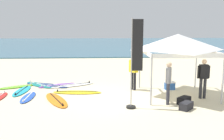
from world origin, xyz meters
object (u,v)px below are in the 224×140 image
(person_grey, at_px, (168,80))
(cooler_box, at_px, (170,85))
(person_black, at_px, (203,76))
(gear_bag_near_tent, at_px, (184,100))
(surfboard_blue, at_px, (28,97))
(surfboard_purple, at_px, (57,85))
(surfboard_cyan, at_px, (22,91))
(person_yellow, at_px, (133,70))
(surfboard_navy, at_px, (47,85))
(surfboard_teal, at_px, (39,85))
(surfboard_orange, at_px, (56,100))
(surfboard_white, at_px, (73,85))
(surfboard_lime, at_px, (16,87))
(gear_bag_by_pole, at_px, (186,106))
(canopy_tent, at_px, (178,42))
(banner_flag, at_px, (134,67))
(surfboard_yellow, at_px, (77,92))

(person_grey, bearing_deg, cooler_box, 72.83)
(person_grey, bearing_deg, person_black, 22.68)
(gear_bag_near_tent, bearing_deg, person_black, 34.70)
(surfboard_blue, distance_m, surfboard_purple, 2.42)
(surfboard_cyan, relative_size, person_yellow, 1.21)
(surfboard_navy, bearing_deg, surfboard_teal, 167.50)
(surfboard_orange, xyz_separation_m, person_grey, (4.55, -0.68, 0.95))
(surfboard_navy, relative_size, surfboard_purple, 1.32)
(surfboard_white, height_order, surfboard_lime, same)
(surfboard_white, height_order, gear_bag_near_tent, gear_bag_near_tent)
(surfboard_cyan, distance_m, surfboard_lime, 1.01)
(surfboard_orange, distance_m, gear_bag_by_pole, 5.26)
(surfboard_orange, relative_size, person_yellow, 1.45)
(canopy_tent, height_order, surfboard_orange, canopy_tent)
(person_grey, xyz_separation_m, person_yellow, (-1.08, 2.34, 0.00))
(surfboard_teal, relative_size, cooler_box, 3.84)
(canopy_tent, distance_m, surfboard_cyan, 7.60)
(person_yellow, relative_size, banner_flag, 0.50)
(surfboard_cyan, bearing_deg, surfboard_white, 25.43)
(surfboard_yellow, bearing_deg, surfboard_blue, -159.92)
(surfboard_lime, distance_m, gear_bag_by_pole, 8.43)
(banner_flag, bearing_deg, surfboard_yellow, 135.36)
(surfboard_lime, xyz_separation_m, person_yellow, (5.90, -0.80, 0.95))
(person_yellow, distance_m, person_black, 3.23)
(surfboard_cyan, relative_size, banner_flag, 0.61)
(surfboard_white, relative_size, surfboard_orange, 0.96)
(person_black, height_order, cooler_box, person_black)
(surfboard_teal, xyz_separation_m, banner_flag, (4.49, -3.98, 1.54))
(canopy_tent, relative_size, gear_bag_by_pole, 4.98)
(surfboard_white, relative_size, surfboard_teal, 1.24)
(banner_flag, bearing_deg, cooler_box, 52.29)
(surfboard_cyan, bearing_deg, person_black, -10.88)
(surfboard_white, xyz_separation_m, surfboard_cyan, (-2.30, -1.10, 0.00))
(surfboard_cyan, bearing_deg, cooler_box, 0.56)
(canopy_tent, bearing_deg, surfboard_blue, -178.60)
(surfboard_teal, distance_m, cooler_box, 6.75)
(surfboard_white, relative_size, person_grey, 1.39)
(surfboard_teal, xyz_separation_m, surfboard_lime, (-1.06, -0.40, 0.00))
(surfboard_orange, bearing_deg, gear_bag_by_pole, -15.44)
(person_black, bearing_deg, canopy_tent, 149.20)
(surfboard_teal, relative_size, person_black, 1.12)
(canopy_tent, bearing_deg, surfboard_cyan, 172.24)
(surfboard_lime, distance_m, person_grey, 7.71)
(gear_bag_near_tent, relative_size, cooler_box, 1.20)
(surfboard_blue, xyz_separation_m, surfboard_white, (1.71, 2.23, -0.00))
(canopy_tent, bearing_deg, person_black, -30.80)
(person_yellow, bearing_deg, gear_bag_by_pole, -62.47)
(canopy_tent, distance_m, surfboard_blue, 6.98)
(canopy_tent, distance_m, surfboard_lime, 8.25)
(surfboard_orange, height_order, person_grey, person_grey)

